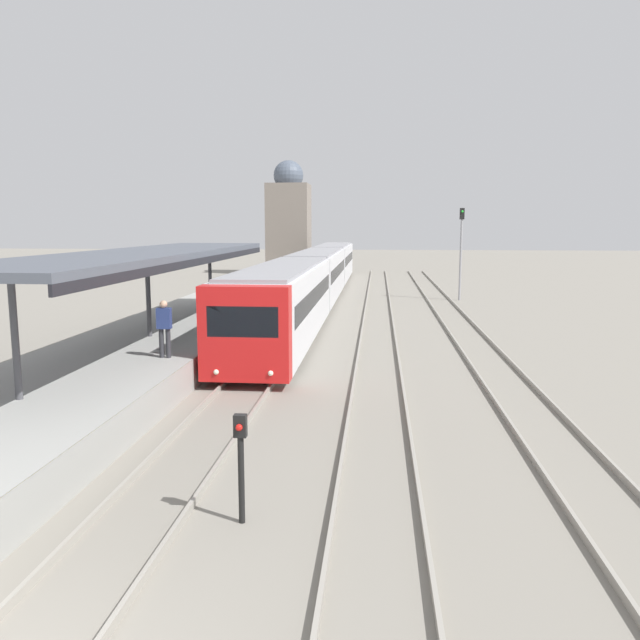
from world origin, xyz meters
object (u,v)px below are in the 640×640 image
(person_on_platform, at_px, (164,325))
(train_near, at_px, (317,274))
(signal_post_near, at_px, (241,456))
(signal_mast_far, at_px, (461,244))

(person_on_platform, distance_m, train_near, 21.72)
(train_near, bearing_deg, signal_post_near, -86.79)
(signal_mast_far, bearing_deg, train_near, -171.41)
(train_near, height_order, signal_mast_far, signal_mast_far)
(signal_post_near, bearing_deg, person_on_platform, 116.55)
(person_on_platform, xyz_separation_m, signal_mast_far, (11.30, 22.95, 1.72))
(person_on_platform, height_order, train_near, train_near)
(person_on_platform, relative_size, signal_post_near, 0.93)
(signal_mast_far, bearing_deg, signal_post_near, -103.30)
(person_on_platform, distance_m, signal_mast_far, 25.64)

